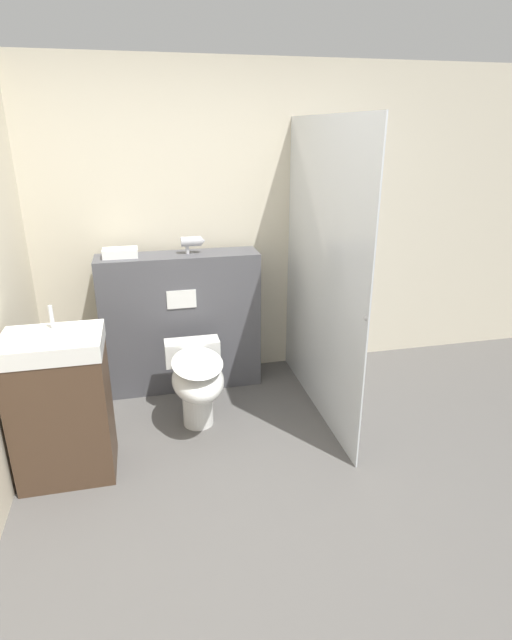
# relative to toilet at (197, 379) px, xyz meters

# --- Properties ---
(ground_plane) EXTENTS (12.00, 12.00, 0.00)m
(ground_plane) POSITION_rel_toilet_xyz_m (0.19, -0.96, -0.37)
(ground_plane) COLOR #565451
(wall_back) EXTENTS (8.00, 0.06, 2.50)m
(wall_back) POSITION_rel_toilet_xyz_m (0.19, 0.91, 0.88)
(wall_back) COLOR beige
(wall_back) RESTS_ON ground_plane
(partition_panel) EXTENTS (1.23, 0.31, 1.11)m
(partition_panel) POSITION_rel_toilet_xyz_m (-0.04, 0.65, 0.18)
(partition_panel) COLOR #4C4C51
(partition_panel) RESTS_ON ground_plane
(shower_glass) EXTENTS (0.04, 1.59, 2.09)m
(shower_glass) POSITION_rel_toilet_xyz_m (0.91, 0.09, 0.67)
(shower_glass) COLOR silver
(shower_glass) RESTS_ON ground_plane
(toilet) EXTENTS (0.40, 0.67, 0.56)m
(toilet) POSITION_rel_toilet_xyz_m (0.00, 0.00, 0.00)
(toilet) COLOR white
(toilet) RESTS_ON ground_plane
(sink_vanity) EXTENTS (0.56, 0.42, 1.05)m
(sink_vanity) POSITION_rel_toilet_xyz_m (-0.84, -0.33, 0.09)
(sink_vanity) COLOR #473323
(sink_vanity) RESTS_ON ground_plane
(hair_drier) EXTENTS (0.18, 0.07, 0.13)m
(hair_drier) POSITION_rel_toilet_xyz_m (0.08, 0.65, 0.83)
(hair_drier) COLOR #B7B7BC
(hair_drier) RESTS_ON partition_panel
(folded_towel) EXTENTS (0.25, 0.15, 0.07)m
(folded_towel) POSITION_rel_toilet_xyz_m (-0.46, 0.66, 0.77)
(folded_towel) COLOR white
(folded_towel) RESTS_ON partition_panel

